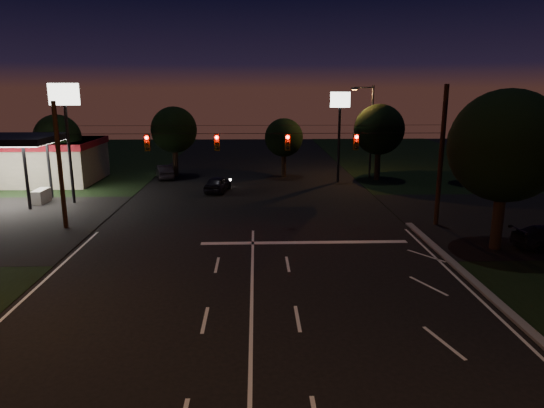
{
  "coord_description": "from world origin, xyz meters",
  "views": [
    {
      "loc": [
        0.24,
        -15.27,
        8.75
      ],
      "look_at": [
        1.02,
        8.68,
        3.0
      ],
      "focal_mm": 32.0,
      "sensor_mm": 36.0,
      "label": 1
    }
  ],
  "objects_px": {
    "car_oncoming_a": "(218,184)",
    "car_oncoming_b": "(164,172)",
    "tree_right_near": "(505,147)",
    "utility_pole_right": "(436,225)"
  },
  "relations": [
    {
      "from": "utility_pole_right",
      "to": "tree_right_near",
      "type": "height_order",
      "value": "tree_right_near"
    },
    {
      "from": "tree_right_near",
      "to": "utility_pole_right",
      "type": "bearing_deg",
      "value": 107.53
    },
    {
      "from": "utility_pole_right",
      "to": "car_oncoming_b",
      "type": "distance_m",
      "value": 27.2
    },
    {
      "from": "car_oncoming_a",
      "to": "car_oncoming_b",
      "type": "xyz_separation_m",
      "value": [
        -5.76,
        6.48,
        -0.01
      ]
    },
    {
      "from": "utility_pole_right",
      "to": "car_oncoming_b",
      "type": "height_order",
      "value": "utility_pole_right"
    },
    {
      "from": "utility_pole_right",
      "to": "car_oncoming_a",
      "type": "bearing_deg",
      "value": 144.09
    },
    {
      "from": "car_oncoming_a",
      "to": "car_oncoming_b",
      "type": "relative_size",
      "value": 0.98
    },
    {
      "from": "car_oncoming_a",
      "to": "car_oncoming_b",
      "type": "bearing_deg",
      "value": -36.99
    },
    {
      "from": "tree_right_near",
      "to": "car_oncoming_b",
      "type": "distance_m",
      "value": 31.97
    },
    {
      "from": "car_oncoming_b",
      "to": "tree_right_near",
      "type": "bearing_deg",
      "value": 118.8
    }
  ]
}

